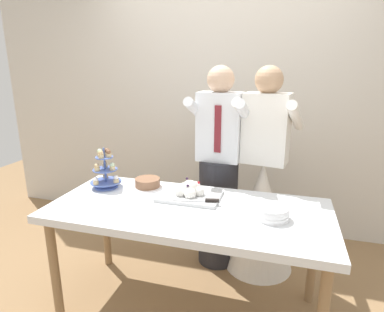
{
  "coord_description": "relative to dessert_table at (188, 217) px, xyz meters",
  "views": [
    {
      "loc": [
        0.56,
        -1.84,
        1.65
      ],
      "look_at": [
        -0.02,
        0.15,
        1.07
      ],
      "focal_mm": 30.3,
      "sensor_mm": 36.0,
      "label": 1
    }
  ],
  "objects": [
    {
      "name": "ground_plane",
      "position": [
        0.0,
        0.0,
        -0.7
      ],
      "size": [
        8.0,
        8.0,
        0.0
      ],
      "primitive_type": "plane",
      "color": "olive"
    },
    {
      "name": "rear_wall",
      "position": [
        0.0,
        1.39,
        0.75
      ],
      "size": [
        5.2,
        0.1,
        2.9
      ],
      "primitive_type": "cube",
      "color": "beige",
      "rests_on": "ground_plane"
    },
    {
      "name": "dessert_table",
      "position": [
        0.0,
        0.0,
        0.0
      ],
      "size": [
        1.8,
        0.8,
        0.78
      ],
      "color": "silver",
      "rests_on": "ground_plane"
    },
    {
      "name": "cupcake_stand",
      "position": [
        -0.69,
        0.17,
        0.2
      ],
      "size": [
        0.23,
        0.23,
        0.31
      ],
      "color": "#4C66B2",
      "rests_on": "dessert_table"
    },
    {
      "name": "main_cake_tray",
      "position": [
        -0.03,
        0.16,
        0.11
      ],
      "size": [
        0.43,
        0.31,
        0.13
      ],
      "color": "silver",
      "rests_on": "dessert_table"
    },
    {
      "name": "plate_stack",
      "position": [
        0.53,
        -0.02,
        0.11
      ],
      "size": [
        0.2,
        0.2,
        0.08
      ],
      "color": "white",
      "rests_on": "dessert_table"
    },
    {
      "name": "round_cake",
      "position": [
        -0.39,
        0.25,
        0.11
      ],
      "size": [
        0.24,
        0.24,
        0.07
      ],
      "color": "white",
      "rests_on": "dessert_table"
    },
    {
      "name": "person_groom",
      "position": [
        0.07,
        0.64,
        0.05
      ],
      "size": [
        0.48,
        0.51,
        1.66
      ],
      "color": "#232328",
      "rests_on": "ground_plane"
    },
    {
      "name": "person_bride",
      "position": [
        0.42,
        0.66,
        -0.12
      ],
      "size": [
        0.57,
        0.56,
        1.66
      ],
      "color": "white",
      "rests_on": "ground_plane"
    }
  ]
}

